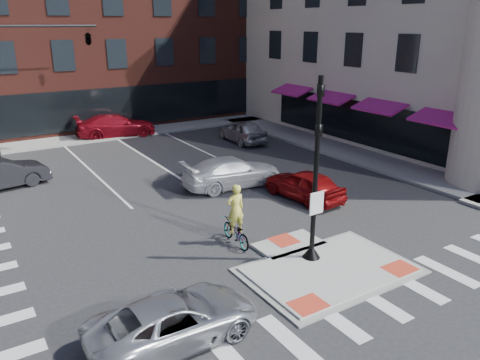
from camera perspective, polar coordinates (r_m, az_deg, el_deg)
ground at (r=15.85m, az=9.60°, el=-10.19°), size 120.00×120.00×0.00m
refuge_island at (r=15.66m, az=10.25°, el=-10.40°), size 5.40×4.65×0.13m
sidewalk_e at (r=29.59m, az=12.55°, el=3.51°), size 3.00×24.00×0.15m
sidewalk_n at (r=35.33m, az=-10.79°, el=6.06°), size 26.00×3.00×0.15m
building_n at (r=43.99m, az=-16.54°, el=18.22°), size 24.40×18.40×15.50m
building_e at (r=37.86m, az=24.09°, el=17.84°), size 21.90×23.90×17.70m
building_far_right at (r=66.82m, az=-16.83°, el=16.54°), size 12.00×12.00×12.00m
signal_pole at (r=15.14m, az=9.09°, el=-1.76°), size 0.60×0.60×5.98m
mast_arm_signal at (r=28.86m, az=-20.83°, el=14.77°), size 6.10×2.24×8.00m
silver_suv at (r=12.16m, az=-8.02°, el=-16.52°), size 4.43×2.16×1.21m
red_sedan at (r=21.16m, az=7.84°, el=-0.55°), size 2.02×4.13×1.36m
white_pickup at (r=22.59m, az=-0.91°, el=0.98°), size 5.08×2.34×1.44m
bg_car_silver at (r=31.24m, az=0.24°, el=6.02°), size 1.91×4.42×1.49m
bg_car_red at (r=33.84m, az=-14.91°, el=6.44°), size 5.62×2.86×1.56m
cyclist at (r=16.70m, az=-0.55°, el=-5.43°), size 0.73×1.83×2.26m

